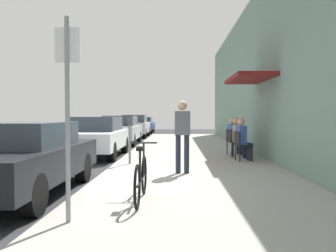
{
  "coord_description": "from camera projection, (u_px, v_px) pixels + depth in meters",
  "views": [
    {
      "loc": [
        1.79,
        -7.84,
        1.48
      ],
      "look_at": [
        1.35,
        8.77,
        0.98
      ],
      "focal_mm": 38.12,
      "sensor_mm": 36.0,
      "label": 1
    }
  ],
  "objects": [
    {
      "name": "parked_car_3",
      "position": [
        135.0,
        126.0,
        24.12
      ],
      "size": [
        1.8,
        4.4,
        1.51
      ],
      "color": "#B7B7BC",
      "rests_on": "ground_plane"
    },
    {
      "name": "cafe_chair_2",
      "position": [
        232.0,
        140.0,
        12.34
      ],
      "size": [
        0.55,
        0.55,
        0.87
      ],
      "color": "black",
      "rests_on": "sidewalk_slab"
    },
    {
      "name": "cafe_chair_0",
      "position": [
        241.0,
        144.0,
        10.64
      ],
      "size": [
        0.52,
        0.52,
        0.87
      ],
      "color": "black",
      "rests_on": "sidewalk_slab"
    },
    {
      "name": "sidewalk_slab",
      "position": [
        194.0,
        167.0,
        9.87
      ],
      "size": [
        4.5,
        32.0,
        0.12
      ],
      "primitive_type": "cube",
      "color": "#9E9B93",
      "rests_on": "ground_plane"
    },
    {
      "name": "building_facade",
      "position": [
        282.0,
        64.0,
        9.72
      ],
      "size": [
        1.4,
        32.0,
        5.79
      ],
      "color": "gray",
      "rests_on": "ground_plane"
    },
    {
      "name": "seated_patron_1",
      "position": [
        238.0,
        136.0,
        11.51
      ],
      "size": [
        0.49,
        0.44,
        1.29
      ],
      "color": "#232838",
      "rests_on": "sidewalk_slab"
    },
    {
      "name": "street_sign",
      "position": [
        67.0,
        103.0,
        4.49
      ],
      "size": [
        0.32,
        0.06,
        2.6
      ],
      "color": "gray",
      "rests_on": "sidewalk_slab"
    },
    {
      "name": "cafe_chair_1",
      "position": [
        236.0,
        142.0,
        11.53
      ],
      "size": [
        0.53,
        0.53,
        0.87
      ],
      "color": "black",
      "rests_on": "sidewalk_slab"
    },
    {
      "name": "pedestrian_standing",
      "position": [
        182.0,
        131.0,
        8.34
      ],
      "size": [
        0.36,
        0.22,
        1.7
      ],
      "color": "#232838",
      "rests_on": "sidewalk_slab"
    },
    {
      "name": "parking_meter",
      "position": [
        130.0,
        137.0,
        9.98
      ],
      "size": [
        0.12,
        0.1,
        1.32
      ],
      "color": "slate",
      "rests_on": "sidewalk_slab"
    },
    {
      "name": "bicycle_0",
      "position": [
        141.0,
        178.0,
        5.65
      ],
      "size": [
        0.46,
        1.71,
        0.9
      ],
      "color": "black",
      "rests_on": "sidewalk_slab"
    },
    {
      "name": "seated_patron_0",
      "position": [
        243.0,
        138.0,
        10.64
      ],
      "size": [
        0.48,
        0.43,
        1.29
      ],
      "color": "#232838",
      "rests_on": "sidewalk_slab"
    },
    {
      "name": "parked_car_2",
      "position": [
        120.0,
        130.0,
        18.04
      ],
      "size": [
        1.8,
        4.4,
        1.46
      ],
      "color": "#B7B7BC",
      "rests_on": "ground_plane"
    },
    {
      "name": "parked_car_1",
      "position": [
        97.0,
        136.0,
        12.77
      ],
      "size": [
        1.8,
        4.4,
        1.43
      ],
      "color": "silver",
      "rests_on": "ground_plane"
    },
    {
      "name": "ground_plane",
      "position": [
        97.0,
        182.0,
        7.93
      ],
      "size": [
        60.0,
        60.0,
        0.0
      ],
      "primitive_type": "plane",
      "color": "#2D2D30"
    },
    {
      "name": "parked_car_4",
      "position": [
        142.0,
        125.0,
        29.42
      ],
      "size": [
        1.8,
        4.4,
        1.33
      ],
      "color": "navy",
      "rests_on": "ground_plane"
    },
    {
      "name": "parked_car_0",
      "position": [
        21.0,
        157.0,
        6.59
      ],
      "size": [
        1.8,
        4.4,
        1.35
      ],
      "color": "black",
      "rests_on": "ground_plane"
    },
    {
      "name": "seated_patron_2",
      "position": [
        234.0,
        134.0,
        12.35
      ],
      "size": [
        0.5,
        0.46,
        1.29
      ],
      "color": "#232838",
      "rests_on": "sidewalk_slab"
    }
  ]
}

